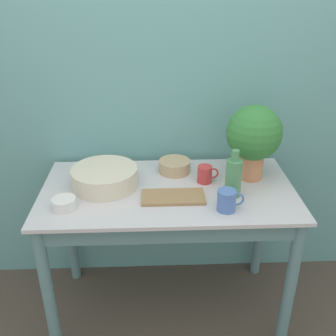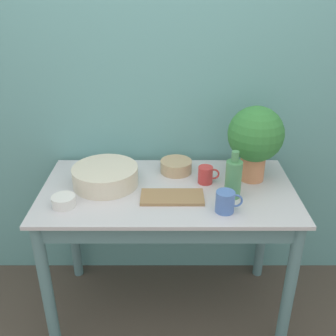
{
  "view_description": "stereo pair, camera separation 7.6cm",
  "coord_description": "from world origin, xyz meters",
  "px_view_note": "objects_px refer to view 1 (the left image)",
  "views": [
    {
      "loc": [
        -0.07,
        -1.43,
        1.84
      ],
      "look_at": [
        0.0,
        0.34,
        0.95
      ],
      "focal_mm": 42.0,
      "sensor_mm": 36.0,
      "label": 1
    },
    {
      "loc": [
        0.0,
        -1.44,
        1.84
      ],
      "look_at": [
        0.0,
        0.34,
        0.95
      ],
      "focal_mm": 42.0,
      "sensor_mm": 36.0,
      "label": 2
    }
  ],
  "objects_px": {
    "bowl_wash_large": "(105,177)",
    "bowl_small_tan": "(175,166)",
    "potted_plant": "(254,136)",
    "mug_red": "(205,174)",
    "bowl_small_enamel_white": "(64,203)",
    "mug_blue": "(227,200)",
    "tray_board": "(173,197)",
    "bottle_tall": "(234,177)"
  },
  "relations": [
    {
      "from": "bowl_wash_large",
      "to": "mug_blue",
      "type": "xyz_separation_m",
      "value": [
        0.6,
        -0.26,
        0.0
      ]
    },
    {
      "from": "bowl_small_enamel_white",
      "to": "potted_plant",
      "type": "bearing_deg",
      "value": 16.21
    },
    {
      "from": "potted_plant",
      "to": "mug_blue",
      "type": "bearing_deg",
      "value": -119.61
    },
    {
      "from": "mug_blue",
      "to": "mug_red",
      "type": "height_order",
      "value": "mug_blue"
    },
    {
      "from": "mug_blue",
      "to": "bowl_small_tan",
      "type": "xyz_separation_m",
      "value": [
        -0.22,
        0.41,
        -0.02
      ]
    },
    {
      "from": "potted_plant",
      "to": "mug_blue",
      "type": "relative_size",
      "value": 3.17
    },
    {
      "from": "potted_plant",
      "to": "mug_red",
      "type": "xyz_separation_m",
      "value": [
        -0.25,
        -0.04,
        -0.2
      ]
    },
    {
      "from": "mug_red",
      "to": "tray_board",
      "type": "relative_size",
      "value": 0.36
    },
    {
      "from": "mug_blue",
      "to": "bowl_wash_large",
      "type": "bearing_deg",
      "value": 156.31
    },
    {
      "from": "potted_plant",
      "to": "mug_red",
      "type": "relative_size",
      "value": 3.56
    },
    {
      "from": "mug_blue",
      "to": "tray_board",
      "type": "xyz_separation_m",
      "value": [
        -0.25,
        0.12,
        -0.04
      ]
    },
    {
      "from": "bowl_wash_large",
      "to": "bowl_small_tan",
      "type": "relative_size",
      "value": 1.96
    },
    {
      "from": "mug_blue",
      "to": "bowl_small_enamel_white",
      "type": "bearing_deg",
      "value": 176.4
    },
    {
      "from": "tray_board",
      "to": "mug_blue",
      "type": "bearing_deg",
      "value": -25.17
    },
    {
      "from": "bowl_small_tan",
      "to": "potted_plant",
      "type": "bearing_deg",
      "value": -11.53
    },
    {
      "from": "bowl_small_enamel_white",
      "to": "bowl_small_tan",
      "type": "bearing_deg",
      "value": 33.43
    },
    {
      "from": "mug_red",
      "to": "bowl_wash_large",
      "type": "bearing_deg",
      "value": -177.93
    },
    {
      "from": "bowl_small_tan",
      "to": "tray_board",
      "type": "relative_size",
      "value": 0.56
    },
    {
      "from": "mug_blue",
      "to": "bottle_tall",
      "type": "bearing_deg",
      "value": 68.93
    },
    {
      "from": "potted_plant",
      "to": "mug_blue",
      "type": "distance_m",
      "value": 0.42
    },
    {
      "from": "bowl_wash_large",
      "to": "bowl_small_enamel_white",
      "type": "relative_size",
      "value": 3.0
    },
    {
      "from": "potted_plant",
      "to": "tray_board",
      "type": "bearing_deg",
      "value": -154.14
    },
    {
      "from": "bowl_small_tan",
      "to": "bowl_small_enamel_white",
      "type": "xyz_separation_m",
      "value": [
        -0.55,
        -0.36,
        -0.01
      ]
    },
    {
      "from": "bowl_wash_large",
      "to": "bowl_small_enamel_white",
      "type": "bearing_deg",
      "value": -128.74
    },
    {
      "from": "potted_plant",
      "to": "bowl_small_enamel_white",
      "type": "xyz_separation_m",
      "value": [
        -0.96,
        -0.28,
        -0.22
      ]
    },
    {
      "from": "bowl_wash_large",
      "to": "mug_blue",
      "type": "height_order",
      "value": "mug_blue"
    },
    {
      "from": "bottle_tall",
      "to": "tray_board",
      "type": "xyz_separation_m",
      "value": [
        -0.3,
        -0.02,
        -0.1
      ]
    },
    {
      "from": "mug_blue",
      "to": "tray_board",
      "type": "height_order",
      "value": "mug_blue"
    },
    {
      "from": "bowl_wash_large",
      "to": "bottle_tall",
      "type": "height_order",
      "value": "bottle_tall"
    },
    {
      "from": "bottle_tall",
      "to": "potted_plant",
      "type": "bearing_deg",
      "value": 54.95
    },
    {
      "from": "mug_red",
      "to": "mug_blue",
      "type": "bearing_deg",
      "value": -76.58
    },
    {
      "from": "bowl_wash_large",
      "to": "mug_blue",
      "type": "bearing_deg",
      "value": -23.69
    },
    {
      "from": "mug_red",
      "to": "bowl_small_tan",
      "type": "relative_size",
      "value": 0.65
    },
    {
      "from": "bottle_tall",
      "to": "tray_board",
      "type": "relative_size",
      "value": 0.79
    },
    {
      "from": "bowl_wash_large",
      "to": "bowl_small_tan",
      "type": "distance_m",
      "value": 0.4
    },
    {
      "from": "bowl_small_enamel_white",
      "to": "mug_blue",
      "type": "bearing_deg",
      "value": -3.6
    },
    {
      "from": "mug_red",
      "to": "bottle_tall",
      "type": "bearing_deg",
      "value": -50.21
    },
    {
      "from": "bowl_small_tan",
      "to": "bowl_small_enamel_white",
      "type": "height_order",
      "value": "bowl_small_tan"
    },
    {
      "from": "mug_blue",
      "to": "bowl_small_enamel_white",
      "type": "distance_m",
      "value": 0.77
    },
    {
      "from": "potted_plant",
      "to": "bottle_tall",
      "type": "relative_size",
      "value": 1.64
    },
    {
      "from": "tray_board",
      "to": "potted_plant",
      "type": "bearing_deg",
      "value": 25.86
    },
    {
      "from": "bowl_small_tan",
      "to": "tray_board",
      "type": "distance_m",
      "value": 0.3
    }
  ]
}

